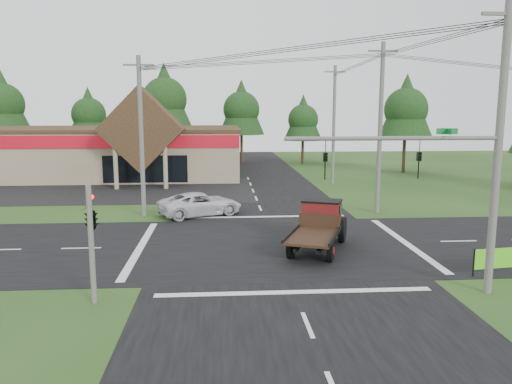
{
  "coord_description": "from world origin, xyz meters",
  "views": [
    {
      "loc": [
        -2.78,
        -25.34,
        7.0
      ],
      "look_at": [
        -0.72,
        3.94,
        2.2
      ],
      "focal_mm": 35.0,
      "sensor_mm": 36.0,
      "label": 1
    }
  ],
  "objects": [
    {
      "name": "tree_row_b",
      "position": [
        -20.0,
        42.0,
        6.7
      ],
      "size": [
        5.6,
        5.6,
        10.1
      ],
      "color": "#332316",
      "rests_on": "ground"
    },
    {
      "name": "traffic_signal_mast",
      "position": [
        5.82,
        -7.5,
        4.43
      ],
      "size": [
        8.12,
        0.24,
        7.0
      ],
      "color": "#595651",
      "rests_on": "ground"
    },
    {
      "name": "road_ns",
      "position": [
        0.0,
        0.0,
        0.01
      ],
      "size": [
        12.0,
        120.0,
        0.02
      ],
      "primitive_type": "cube",
      "color": "black",
      "rests_on": "ground"
    },
    {
      "name": "tree_side_ne",
      "position": [
        18.0,
        30.0,
        7.38
      ],
      "size": [
        6.16,
        6.16,
        11.11
      ],
      "color": "#332316",
      "rests_on": "ground"
    },
    {
      "name": "tree_row_e",
      "position": [
        8.0,
        40.0,
        6.03
      ],
      "size": [
        5.04,
        5.04,
        9.09
      ],
      "color": "#332316",
      "rests_on": "ground"
    },
    {
      "name": "white_pickup",
      "position": [
        -4.21,
        7.89,
        0.78
      ],
      "size": [
        6.2,
        4.73,
        1.56
      ],
      "primitive_type": "imported",
      "rotation": [
        0.0,
        0.0,
        2.01
      ],
      "color": "silver",
      "rests_on": "ground"
    },
    {
      "name": "antique_flatbed_truck",
      "position": [
        2.02,
        -1.19,
        1.22
      ],
      "size": [
        4.21,
        6.25,
        2.44
      ],
      "primitive_type": null,
      "rotation": [
        0.0,
        0.0,
        -0.37
      ],
      "color": "#50120B",
      "rests_on": "ground"
    },
    {
      "name": "tree_row_d",
      "position": [
        0.0,
        42.0,
        7.38
      ],
      "size": [
        6.16,
        6.16,
        11.11
      ],
      "color": "#332316",
      "rests_on": "ground"
    },
    {
      "name": "utility_pole_nw",
      "position": [
        -8.0,
        8.0,
        5.39
      ],
      "size": [
        2.0,
        0.3,
        10.5
      ],
      "color": "#595651",
      "rests_on": "ground"
    },
    {
      "name": "ground",
      "position": [
        0.0,
        0.0,
        0.0
      ],
      "size": [
        120.0,
        120.0,
        0.0
      ],
      "primitive_type": "plane",
      "color": "#213F16",
      "rests_on": "ground"
    },
    {
      "name": "traffic_signal_corner",
      "position": [
        -7.5,
        -7.32,
        3.52
      ],
      "size": [
        0.53,
        2.48,
        4.4
      ],
      "color": "#595651",
      "rests_on": "ground"
    },
    {
      "name": "utility_pole_nr",
      "position": [
        7.5,
        -7.5,
        5.64
      ],
      "size": [
        2.0,
        0.3,
        11.0
      ],
      "color": "#595651",
      "rests_on": "ground"
    },
    {
      "name": "tree_row_a",
      "position": [
        -30.0,
        40.0,
        8.05
      ],
      "size": [
        6.72,
        6.72,
        12.12
      ],
      "color": "#332316",
      "rests_on": "ground"
    },
    {
      "name": "roadside_banner",
      "position": [
        9.63,
        -5.42,
        0.62
      ],
      "size": [
        3.6,
        0.56,
        1.23
      ],
      "primitive_type": null,
      "rotation": [
        0.0,
        0.0,
        0.13
      ],
      "color": "#55CC1B",
      "rests_on": "ground"
    },
    {
      "name": "utility_pole_n",
      "position": [
        8.0,
        22.0,
        5.74
      ],
      "size": [
        2.0,
        0.3,
        11.2
      ],
      "color": "#595651",
      "rests_on": "ground"
    },
    {
      "name": "cvs_building",
      "position": [
        -15.7,
        29.57,
        2.78
      ],
      "size": [
        30.4,
        18.2,
        9.19
      ],
      "color": "gray",
      "rests_on": "ground"
    },
    {
      "name": "road_ew",
      "position": [
        0.0,
        0.0,
        0.01
      ],
      "size": [
        120.0,
        12.0,
        0.02
      ],
      "primitive_type": "cube",
      "color": "black",
      "rests_on": "ground"
    },
    {
      "name": "utility_pole_ne",
      "position": [
        8.0,
        8.0,
        5.89
      ],
      "size": [
        2.0,
        0.3,
        11.5
      ],
      "color": "#595651",
      "rests_on": "ground"
    },
    {
      "name": "parking_apron",
      "position": [
        -14.0,
        19.0,
        0.01
      ],
      "size": [
        28.0,
        14.0,
        0.02
      ],
      "primitive_type": "cube",
      "color": "black",
      "rests_on": "ground"
    },
    {
      "name": "tree_row_c",
      "position": [
        -10.0,
        41.0,
        8.72
      ],
      "size": [
        7.28,
        7.28,
        13.13
      ],
      "color": "#332316",
      "rests_on": "ground"
    }
  ]
}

